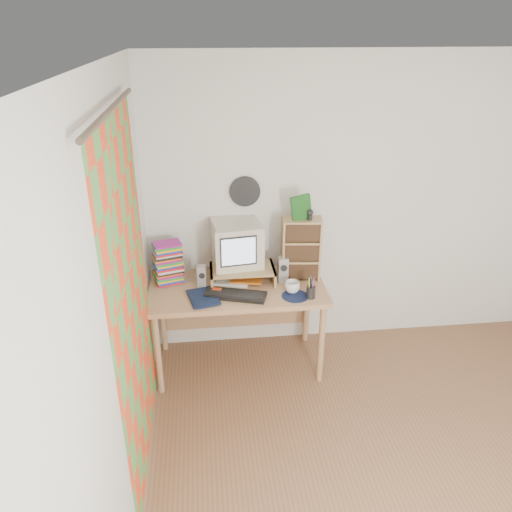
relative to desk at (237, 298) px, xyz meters
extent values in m
plane|color=brown|center=(1.03, -1.44, -0.62)|extent=(3.50, 3.50, 0.00)
plane|color=white|center=(1.03, -1.44, 1.88)|extent=(3.50, 3.50, 0.00)
plane|color=silver|center=(1.03, 0.31, 0.63)|extent=(3.50, 0.00, 3.50)
plane|color=silver|center=(-0.72, -1.44, 0.63)|extent=(0.00, 3.50, 3.50)
plane|color=#E44220|center=(-0.68, -0.96, 0.53)|extent=(0.00, 2.20, 2.20)
cylinder|color=black|center=(0.10, 0.29, 0.81)|extent=(0.25, 0.02, 0.25)
cube|color=tan|center=(0.00, -0.06, 0.11)|extent=(1.40, 0.70, 0.04)
cube|color=tan|center=(0.00, 0.27, -0.24)|extent=(1.33, 0.02, 0.41)
cylinder|color=tan|center=(-0.64, -0.35, -0.26)|extent=(0.05, 0.05, 0.71)
cylinder|color=tan|center=(0.64, -0.35, -0.26)|extent=(0.05, 0.05, 0.71)
cylinder|color=tan|center=(-0.64, 0.23, -0.26)|extent=(0.05, 0.05, 0.71)
cylinder|color=tan|center=(0.64, 0.23, -0.26)|extent=(0.05, 0.05, 0.71)
cube|color=tan|center=(-0.20, 0.04, 0.19)|extent=(0.02, 0.30, 0.12)
cube|color=tan|center=(0.30, 0.04, 0.19)|extent=(0.02, 0.30, 0.12)
cube|color=tan|center=(0.05, 0.04, 0.24)|extent=(0.52, 0.30, 0.02)
cube|color=beige|center=(0.02, 0.09, 0.43)|extent=(0.42, 0.42, 0.35)
cube|color=#B4B4B9|center=(-0.28, -0.03, 0.23)|extent=(0.08, 0.08, 0.19)
cube|color=#B4B4B9|center=(0.38, 0.00, 0.24)|extent=(0.08, 0.08, 0.21)
cube|color=black|center=(-0.03, -0.22, 0.15)|extent=(0.50, 0.29, 0.03)
cube|color=tan|center=(0.53, 0.05, 0.39)|extent=(0.33, 0.20, 0.52)
imported|color=white|center=(0.42, -0.20, 0.18)|extent=(0.15, 0.15, 0.09)
imported|color=#0E1936|center=(-0.38, -0.25, 0.16)|extent=(0.29, 0.24, 0.05)
cylinder|color=black|center=(0.43, -0.26, 0.14)|extent=(0.21, 0.21, 0.00)
cube|color=red|center=(-0.16, -0.14, 0.15)|extent=(0.08, 0.06, 0.04)
cube|color=#175019|center=(0.51, 0.03, 0.75)|extent=(0.16, 0.06, 0.20)
camera|label=1|loc=(-0.24, -3.56, 2.05)|focal=35.00mm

